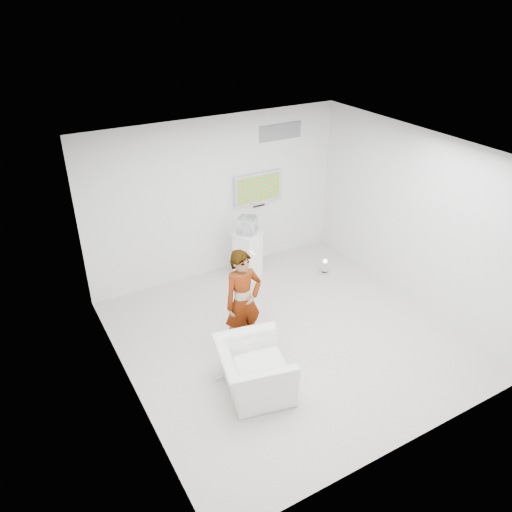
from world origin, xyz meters
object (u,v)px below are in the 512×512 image
tv (258,188)px  person (243,302)px  floor_uplight (325,267)px  armchair (254,370)px  pedestal (248,255)px

tv → person: (-1.58, -2.32, -0.71)m
tv → floor_uplight: bearing=-54.1°
armchair → pedestal: bearing=-14.2°
armchair → floor_uplight: (2.73, 2.05, -0.20)m
tv → pedestal: tv is taller
tv → person: 2.89m
pedestal → floor_uplight: 1.52m
tv → pedestal: 1.29m
armchair → floor_uplight: 3.42m
armchair → pedestal: size_ratio=1.16×
tv → floor_uplight: tv is taller
person → floor_uplight: (2.42, 1.16, -0.68)m
pedestal → person: bearing=-120.6°
person → armchair: size_ratio=1.56×
tv → armchair: 3.91m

